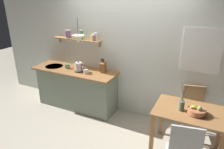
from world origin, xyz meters
TOP-DOWN VIEW (x-y plane):
  - ground_plane at (0.00, 0.00)m, footprint 14.00×14.00m
  - back_wall at (0.21, 0.65)m, footprint 6.80×0.11m
  - kitchen_counter at (-1.00, 0.32)m, footprint 1.83×0.63m
  - wall_shelf at (-0.93, 0.49)m, footprint 1.11×0.20m
  - dining_table at (1.37, -0.13)m, footprint 1.02×0.71m
  - dining_chair_far at (1.39, 0.41)m, footprint 0.49×0.49m
  - fruit_bowl at (1.47, -0.19)m, footprint 0.26×0.26m
  - twig_vase at (1.25, -0.17)m, footprint 0.08×0.08m
  - electric_kettle at (-0.85, 0.25)m, footprint 0.25×0.17m
  - knife_block at (-0.37, 0.41)m, footprint 0.09×0.16m
  - coffee_mug_by_sink at (-1.20, 0.30)m, footprint 0.13×0.09m
  - coffee_mug_spare at (-0.66, 0.21)m, footprint 0.13×0.09m
  - pendant_lamp at (-0.77, 0.18)m, footprint 0.24×0.24m

SIDE VIEW (x-z plane):
  - ground_plane at x=0.00m, z-range 0.00..0.00m
  - kitchen_counter at x=-1.00m, z-range 0.01..0.89m
  - dining_chair_far at x=1.39m, z-range 0.06..0.96m
  - dining_table at x=1.37m, z-range 0.26..1.03m
  - fruit_bowl at x=1.47m, z-range 0.75..0.90m
  - twig_vase at x=1.25m, z-range 0.63..1.07m
  - coffee_mug_spare at x=-0.66m, z-range 0.89..0.97m
  - coffee_mug_by_sink at x=-1.20m, z-range 0.89..0.98m
  - electric_kettle at x=-0.85m, z-range 0.87..1.09m
  - knife_block at x=-0.37m, z-range 0.85..1.16m
  - back_wall at x=0.21m, z-range 0.00..2.70m
  - wall_shelf at x=-0.93m, z-range 1.38..1.70m
  - pendant_lamp at x=-0.77m, z-range 1.37..1.81m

